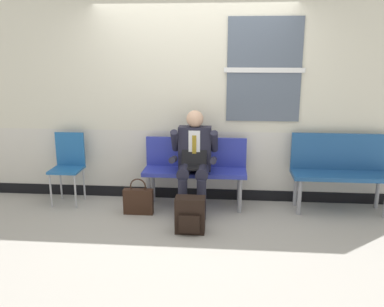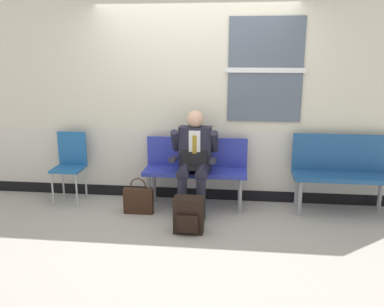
# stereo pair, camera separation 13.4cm
# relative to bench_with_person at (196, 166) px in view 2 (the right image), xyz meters

# --- Properties ---
(ground_plane) EXTENTS (18.00, 18.00, 0.00)m
(ground_plane) POSITION_rel_bench_with_person_xyz_m (-0.04, -0.28, -0.52)
(ground_plane) COLOR #9E9991
(station_wall) EXTENTS (6.50, 0.16, 2.65)m
(station_wall) POSITION_rel_bench_with_person_xyz_m (-0.03, 0.28, 0.80)
(station_wall) COLOR beige
(station_wall) RESTS_ON ground
(bench_with_person) EXTENTS (1.29, 0.42, 0.86)m
(bench_with_person) POSITION_rel_bench_with_person_xyz_m (0.00, 0.00, 0.00)
(bench_with_person) COLOR #28339E
(bench_with_person) RESTS_ON ground
(bench_empty) EXTENTS (1.18, 0.42, 0.95)m
(bench_empty) POSITION_rel_bench_with_person_xyz_m (1.79, 0.01, 0.03)
(bench_empty) COLOR navy
(bench_empty) RESTS_ON ground
(person_seated) EXTENTS (0.57, 0.70, 1.24)m
(person_seated) POSITION_rel_bench_with_person_xyz_m (0.00, -0.19, 0.14)
(person_seated) COLOR #1E1E2D
(person_seated) RESTS_ON ground
(backpack) EXTENTS (0.32, 0.22, 0.40)m
(backpack) POSITION_rel_bench_with_person_xyz_m (0.01, -0.83, -0.33)
(backpack) COLOR black
(backpack) RESTS_ON ground
(handbag) EXTENTS (0.36, 0.10, 0.45)m
(handbag) POSITION_rel_bench_with_person_xyz_m (-0.66, -0.37, -0.36)
(handbag) COLOR #331E14
(handbag) RESTS_ON ground
(folding_chair) EXTENTS (0.38, 0.38, 0.91)m
(folding_chair) POSITION_rel_bench_with_person_xyz_m (-1.65, -0.01, 0.02)
(folding_chair) COLOR #1E5999
(folding_chair) RESTS_ON ground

